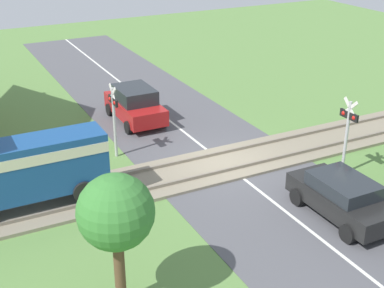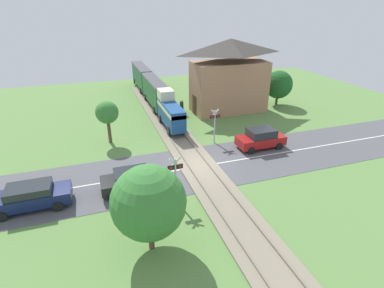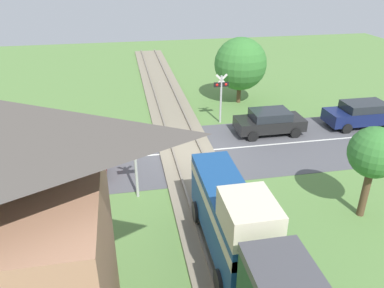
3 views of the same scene
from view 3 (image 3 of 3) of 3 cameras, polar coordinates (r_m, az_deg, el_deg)
name	(u,v)px [view 3 (image 3 of 3)]	position (r m, az deg, el deg)	size (l,w,h in m)	color
ground_plane	(187,152)	(19.36, -0.82, -1.28)	(60.00, 60.00, 0.00)	#5B8442
road_surface	(187,152)	(19.35, -0.82, -1.26)	(48.00, 6.40, 0.02)	#515156
track_bed	(187,151)	(19.33, -0.82, -1.10)	(2.80, 48.00, 0.24)	gray
car_near_crossing	(270,121)	(21.63, 11.73, 3.38)	(3.84, 1.85, 1.39)	black
car_far_side	(61,162)	(17.72, -19.33, -2.55)	(3.93, 1.89, 1.67)	#A81919
car_behind_queue	(363,114)	(24.36, 24.58, 4.24)	(4.42, 1.86, 1.49)	#141E4C
crossing_signal_west_approach	(221,92)	(22.36, 4.45, 7.94)	(0.90, 0.18, 3.03)	#B7B7B7
crossing_signal_east_approach	(135,155)	(15.08, -8.68, -1.74)	(0.90, 0.18, 3.03)	#B7B7B7
tree_roadside_hedge	(375,153)	(14.97, 26.07, -1.28)	(1.89, 1.89, 3.69)	brown
tree_beyond_track	(240,64)	(25.76, 7.39, 12.00)	(3.50, 3.50, 4.45)	brown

